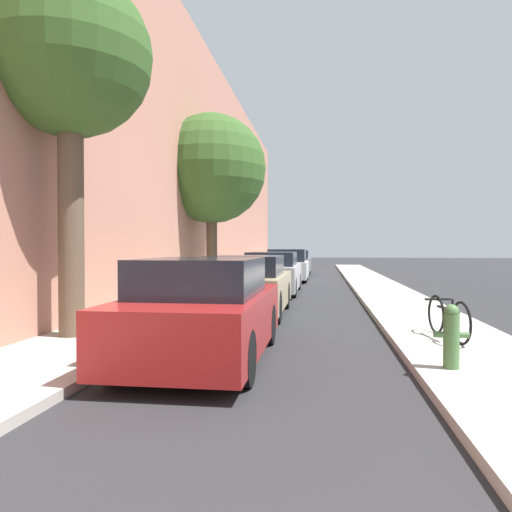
{
  "coord_description": "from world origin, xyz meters",
  "views": [
    {
      "loc": [
        0.77,
        0.85,
        1.59
      ],
      "look_at": [
        -0.6,
        10.78,
        1.41
      ],
      "focal_mm": 33.65,
      "sensor_mm": 36.0,
      "label": 1
    }
  ],
  "objects_px": {
    "street_tree_far": "(212,169)",
    "fire_hydrant": "(451,335)",
    "parked_car_champagne": "(247,286)",
    "parked_car_grey": "(294,263)",
    "parked_car_red": "(204,312)",
    "bicycle": "(448,318)",
    "parked_car_white": "(288,266)",
    "street_tree_near": "(70,60)",
    "parked_car_silver": "(273,273)"
  },
  "relations": [
    {
      "from": "street_tree_far",
      "to": "bicycle",
      "type": "xyz_separation_m",
      "value": [
        5.96,
        -8.87,
        -3.94
      ]
    },
    {
      "from": "parked_car_red",
      "to": "street_tree_near",
      "type": "bearing_deg",
      "value": 159.81
    },
    {
      "from": "parked_car_red",
      "to": "parked_car_silver",
      "type": "xyz_separation_m",
      "value": [
        -0.05,
        9.96,
        0.0
      ]
    },
    {
      "from": "parked_car_champagne",
      "to": "bicycle",
      "type": "height_order",
      "value": "parked_car_champagne"
    },
    {
      "from": "parked_car_silver",
      "to": "fire_hydrant",
      "type": "xyz_separation_m",
      "value": [
        3.26,
        -10.44,
        -0.17
      ]
    },
    {
      "from": "street_tree_near",
      "to": "bicycle",
      "type": "xyz_separation_m",
      "value": [
        6.14,
        0.59,
        -4.22
      ]
    },
    {
      "from": "parked_car_grey",
      "to": "street_tree_near",
      "type": "xyz_separation_m",
      "value": [
        -2.52,
        -20.71,
        4.0
      ]
    },
    {
      "from": "parked_car_white",
      "to": "street_tree_near",
      "type": "height_order",
      "value": "street_tree_near"
    },
    {
      "from": "parked_car_red",
      "to": "parked_car_grey",
      "type": "height_order",
      "value": "parked_car_red"
    },
    {
      "from": "parked_car_red",
      "to": "parked_car_white",
      "type": "relative_size",
      "value": 0.97
    },
    {
      "from": "parked_car_silver",
      "to": "bicycle",
      "type": "height_order",
      "value": "parked_car_silver"
    },
    {
      "from": "parked_car_red",
      "to": "parked_car_champagne",
      "type": "height_order",
      "value": "parked_car_red"
    },
    {
      "from": "street_tree_far",
      "to": "fire_hydrant",
      "type": "relative_size",
      "value": 8.01
    },
    {
      "from": "parked_car_silver",
      "to": "parked_car_white",
      "type": "distance_m",
      "value": 6.08
    },
    {
      "from": "bicycle",
      "to": "parked_car_red",
      "type": "bearing_deg",
      "value": -166.88
    },
    {
      "from": "fire_hydrant",
      "to": "parked_car_red",
      "type": "bearing_deg",
      "value": 171.6
    },
    {
      "from": "parked_car_red",
      "to": "parked_car_silver",
      "type": "distance_m",
      "value": 9.96
    },
    {
      "from": "fire_hydrant",
      "to": "bicycle",
      "type": "height_order",
      "value": "fire_hydrant"
    },
    {
      "from": "parked_car_white",
      "to": "parked_car_red",
      "type": "bearing_deg",
      "value": -90.1
    },
    {
      "from": "parked_car_white",
      "to": "parked_car_grey",
      "type": "distance_m",
      "value": 5.58
    },
    {
      "from": "parked_car_white",
      "to": "street_tree_far",
      "type": "height_order",
      "value": "street_tree_far"
    },
    {
      "from": "parked_car_silver",
      "to": "parked_car_white",
      "type": "relative_size",
      "value": 1.14
    },
    {
      "from": "fire_hydrant",
      "to": "street_tree_far",
      "type": "bearing_deg",
      "value": 116.96
    },
    {
      "from": "parked_car_grey",
      "to": "parked_car_silver",
      "type": "bearing_deg",
      "value": -90.41
    },
    {
      "from": "parked_car_silver",
      "to": "bicycle",
      "type": "bearing_deg",
      "value": -66.35
    },
    {
      "from": "fire_hydrant",
      "to": "bicycle",
      "type": "bearing_deg",
      "value": 77.22
    },
    {
      "from": "parked_car_champagne",
      "to": "fire_hydrant",
      "type": "bearing_deg",
      "value": -56.76
    },
    {
      "from": "fire_hydrant",
      "to": "parked_car_grey",
      "type": "bearing_deg",
      "value": 98.18
    },
    {
      "from": "parked_car_red",
      "to": "fire_hydrant",
      "type": "xyz_separation_m",
      "value": [
        3.21,
        -0.47,
        -0.16
      ]
    },
    {
      "from": "parked_car_grey",
      "to": "street_tree_near",
      "type": "relative_size",
      "value": 0.75
    },
    {
      "from": "parked_car_champagne",
      "to": "fire_hydrant",
      "type": "distance_m",
      "value": 6.07
    },
    {
      "from": "street_tree_near",
      "to": "parked_car_red",
      "type": "bearing_deg",
      "value": -20.19
    },
    {
      "from": "parked_car_red",
      "to": "fire_hydrant",
      "type": "bearing_deg",
      "value": -8.4
    },
    {
      "from": "parked_car_champagne",
      "to": "parked_car_silver",
      "type": "distance_m",
      "value": 5.36
    },
    {
      "from": "parked_car_champagne",
      "to": "parked_car_white",
      "type": "distance_m",
      "value": 11.44
    },
    {
      "from": "parked_car_champagne",
      "to": "bicycle",
      "type": "relative_size",
      "value": 2.53
    },
    {
      "from": "parked_car_champagne",
      "to": "fire_hydrant",
      "type": "xyz_separation_m",
      "value": [
        3.33,
        -5.07,
        -0.16
      ]
    },
    {
      "from": "parked_car_silver",
      "to": "parked_car_white",
      "type": "bearing_deg",
      "value": 89.25
    },
    {
      "from": "parked_car_champagne",
      "to": "street_tree_far",
      "type": "distance_m",
      "value": 7.21
    },
    {
      "from": "parked_car_red",
      "to": "street_tree_near",
      "type": "height_order",
      "value": "street_tree_near"
    },
    {
      "from": "parked_car_silver",
      "to": "parked_car_red",
      "type": "bearing_deg",
      "value": -89.71
    },
    {
      "from": "parked_car_silver",
      "to": "parked_car_grey",
      "type": "bearing_deg",
      "value": 89.59
    },
    {
      "from": "parked_car_grey",
      "to": "fire_hydrant",
      "type": "distance_m",
      "value": 22.32
    },
    {
      "from": "parked_car_red",
      "to": "parked_car_white",
      "type": "bearing_deg",
      "value": 89.9
    },
    {
      "from": "parked_car_grey",
      "to": "parked_car_red",
      "type": "bearing_deg",
      "value": -90.09
    },
    {
      "from": "street_tree_near",
      "to": "bicycle",
      "type": "height_order",
      "value": "street_tree_near"
    },
    {
      "from": "parked_car_grey",
      "to": "bicycle",
      "type": "xyz_separation_m",
      "value": [
        3.62,
        -20.12,
        -0.23
      ]
    },
    {
      "from": "street_tree_near",
      "to": "parked_car_white",
      "type": "bearing_deg",
      "value": 80.58
    },
    {
      "from": "parked_car_champagne",
      "to": "parked_car_silver",
      "type": "xyz_separation_m",
      "value": [
        0.07,
        5.36,
        0.01
      ]
    },
    {
      "from": "parked_car_champagne",
      "to": "street_tree_near",
      "type": "distance_m",
      "value": 5.94
    }
  ]
}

